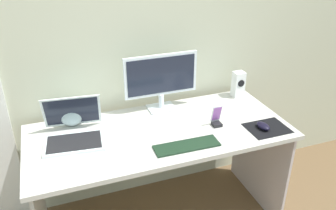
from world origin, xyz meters
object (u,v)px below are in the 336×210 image
Objects in this scene: monitor at (161,79)px; keyboard_external at (187,146)px; speaker_right at (238,84)px; laptop at (74,131)px; fishbowl at (71,113)px; mouse at (263,126)px; phone_in_dock at (217,118)px.

monitor is 0.53m from keyboard_external.
speaker_right is 1.20m from laptop.
monitor is 1.33× the size of laptop.
fishbowl reaches higher than mouse.
laptop is 0.99× the size of keyboard_external.
speaker_right reaches higher than keyboard_external.
monitor is 1.31× the size of keyboard_external.
laptop reaches higher than mouse.
fishbowl is 0.44× the size of keyboard_external.
monitor reaches higher than laptop.
phone_in_dock reaches higher than mouse.
keyboard_external is at bearing -39.88° from fishbowl.
keyboard_external is (-0.01, -0.48, -0.21)m from monitor.
keyboard_external is at bearing -149.35° from phone_in_dock.
mouse reaches higher than keyboard_external.
fishbowl reaches higher than keyboard_external.
phone_in_dock is at bearing 143.98° from mouse.
monitor is at bearing 89.70° from keyboard_external.
speaker_right is 1.13× the size of fishbowl.
laptop is 0.86m from phone_in_dock.
speaker_right is 0.47m from phone_in_dock.
monitor is at bearing 179.62° from speaker_right.
mouse is 0.73× the size of phone_in_dock.
mouse is at bearing -14.56° from laptop.
laptop is 3.70× the size of mouse.
laptop reaches higher than phone_in_dock.
monitor is 4.92× the size of mouse.
monitor reaches higher than keyboard_external.
laptop is at bearing -93.00° from fishbowl.
speaker_right is 0.50× the size of keyboard_external.
monitor is at bearing 16.71° from laptop.
speaker_right is at bearing 72.66° from mouse.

